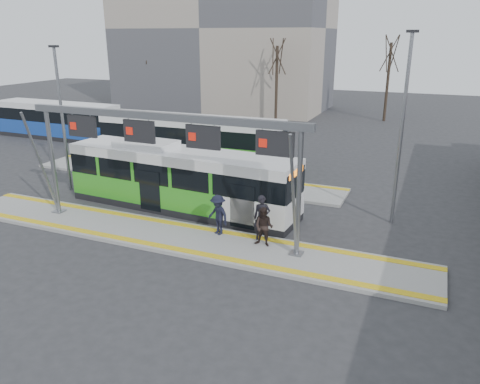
% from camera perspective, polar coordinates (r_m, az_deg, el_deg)
% --- Properties ---
extents(ground, '(120.00, 120.00, 0.00)m').
position_cam_1_polar(ground, '(20.55, -8.34, -5.57)').
color(ground, '#2D2D30').
rests_on(ground, ground).
extents(platform_main, '(22.00, 3.00, 0.15)m').
position_cam_1_polar(platform_main, '(20.52, -8.35, -5.38)').
color(platform_main, gray).
rests_on(platform_main, ground).
extents(platform_second, '(20.00, 3.00, 0.15)m').
position_cam_1_polar(platform_second, '(28.90, -7.08, 1.85)').
color(platform_second, gray).
rests_on(platform_second, ground).
extents(tactile_main, '(22.00, 2.65, 0.02)m').
position_cam_1_polar(tactile_main, '(20.48, -8.36, -5.16)').
color(tactile_main, yellow).
rests_on(tactile_main, platform_main).
extents(tactile_second, '(20.00, 0.35, 0.02)m').
position_cam_1_polar(tactile_second, '(29.84, -6.00, 2.59)').
color(tactile_second, yellow).
rests_on(tactile_second, platform_second).
extents(gantry, '(13.00, 1.68, 5.20)m').
position_cam_1_polar(gantry, '(19.60, -9.43, 6.44)').
color(gantry, slate).
rests_on(gantry, platform_main).
extents(apartment_block, '(24.50, 12.50, 18.40)m').
position_cam_1_polar(apartment_block, '(57.19, -2.08, 19.49)').
color(apartment_block, '#A09385').
rests_on(apartment_block, ground).
extents(hero_bus, '(12.12, 3.26, 3.30)m').
position_cam_1_polar(hero_bus, '(23.43, -7.27, 1.50)').
color(hero_bus, black).
rests_on(hero_bus, ground).
extents(bg_bus_green, '(12.78, 3.05, 3.18)m').
position_cam_1_polar(bg_bus_green, '(31.92, -6.00, 6.27)').
color(bg_bus_green, black).
rests_on(bg_bus_green, ground).
extents(bg_bus_blue, '(11.39, 2.68, 2.96)m').
position_cam_1_polar(bg_bus_blue, '(42.82, -21.40, 8.11)').
color(bg_bus_blue, black).
rests_on(bg_bus_blue, ground).
extents(passenger_a, '(0.83, 0.70, 1.93)m').
position_cam_1_polar(passenger_a, '(19.52, 2.69, -3.16)').
color(passenger_a, black).
rests_on(passenger_a, platform_main).
extents(passenger_b, '(0.81, 0.64, 1.63)m').
position_cam_1_polar(passenger_b, '(18.99, 2.93, -4.28)').
color(passenger_b, black).
rests_on(passenger_b, platform_main).
extents(passenger_c, '(1.31, 1.07, 1.77)m').
position_cam_1_polar(passenger_c, '(20.06, -2.71, -2.79)').
color(passenger_c, black).
rests_on(passenger_c, platform_main).
extents(tree_left, '(1.40, 1.40, 8.33)m').
position_cam_1_polar(tree_left, '(46.72, 4.55, 16.08)').
color(tree_left, '#382B21').
rests_on(tree_left, ground).
extents(tree_mid, '(1.40, 1.40, 8.66)m').
position_cam_1_polar(tree_mid, '(49.73, 17.86, 15.73)').
color(tree_mid, '#382B21').
rests_on(tree_mid, ground).
extents(tree_far, '(1.40, 1.40, 9.27)m').
position_cam_1_polar(tree_far, '(55.86, -10.85, 16.97)').
color(tree_far, '#382B21').
rests_on(tree_far, ground).
extents(lamp_west, '(0.50, 0.25, 7.84)m').
position_cam_1_polar(lamp_west, '(27.41, -20.87, 8.64)').
color(lamp_west, slate).
rests_on(lamp_west, ground).
extents(lamp_east, '(0.50, 0.25, 8.55)m').
position_cam_1_polar(lamp_east, '(21.83, 19.14, 7.49)').
color(lamp_east, slate).
rests_on(lamp_east, ground).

